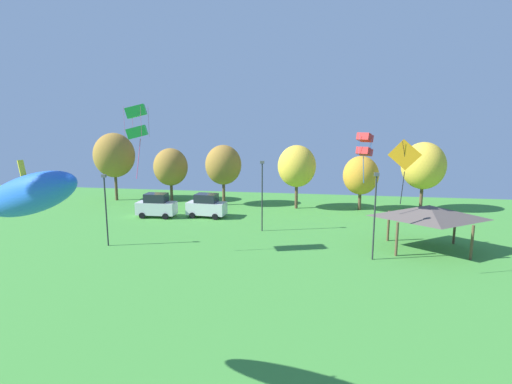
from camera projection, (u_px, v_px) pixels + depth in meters
name	position (u px, v px, depth m)	size (l,w,h in m)	color
kite_flying_1	(404.00, 157.00, 24.55)	(1.89, 0.82, 4.06)	orange
kite_flying_5	(137.00, 122.00, 28.69)	(1.84, 1.76, 5.40)	green
kite_flying_6	(365.00, 145.00, 29.47)	(1.32, 1.36, 3.79)	red
kite_flying_7	(27.00, 196.00, 12.82)	(5.81, 3.59, 2.62)	blue
parked_car_leftmost	(156.00, 206.00, 42.40)	(4.15, 2.03, 2.56)	silver
parked_car_second_from_left	(207.00, 206.00, 42.40)	(4.20, 2.28, 2.52)	silver
park_pavilion	(429.00, 212.00, 31.19)	(6.82, 5.13, 3.60)	brown
light_post_0	(375.00, 211.00, 28.76)	(0.36, 0.20, 6.44)	#2D2D33
light_post_1	(106.00, 206.00, 32.13)	(0.36, 0.20, 5.89)	#2D2D33
light_post_2	(262.00, 192.00, 36.56)	(0.36, 0.20, 6.53)	#2D2D33
treeline_tree_0	(114.00, 155.00, 51.03)	(5.16, 5.16, 8.69)	brown
treeline_tree_1	(171.00, 167.00, 50.70)	(4.33, 4.33, 6.79)	brown
treeline_tree_2	(223.00, 165.00, 48.17)	(4.36, 4.36, 7.33)	brown
treeline_tree_3	(297.00, 166.00, 46.19)	(4.42, 4.42, 7.42)	brown
treeline_tree_4	(361.00, 175.00, 45.46)	(4.01, 4.01, 6.24)	brown
treeline_tree_5	(423.00, 166.00, 45.29)	(4.88, 4.88, 7.81)	brown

